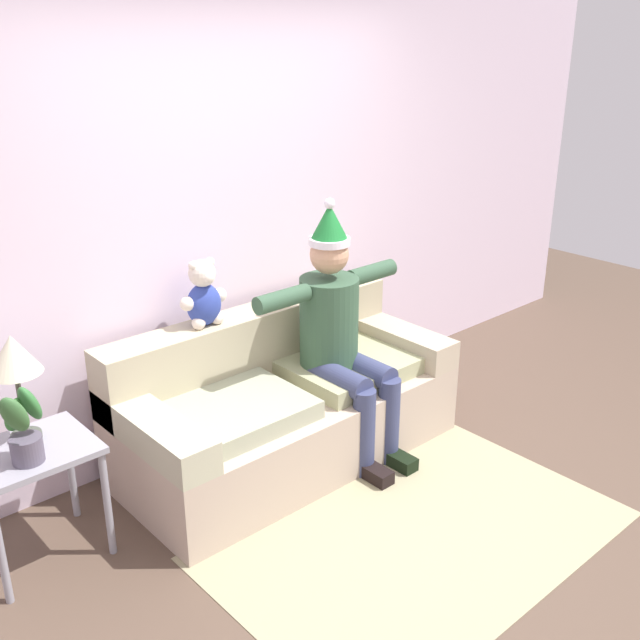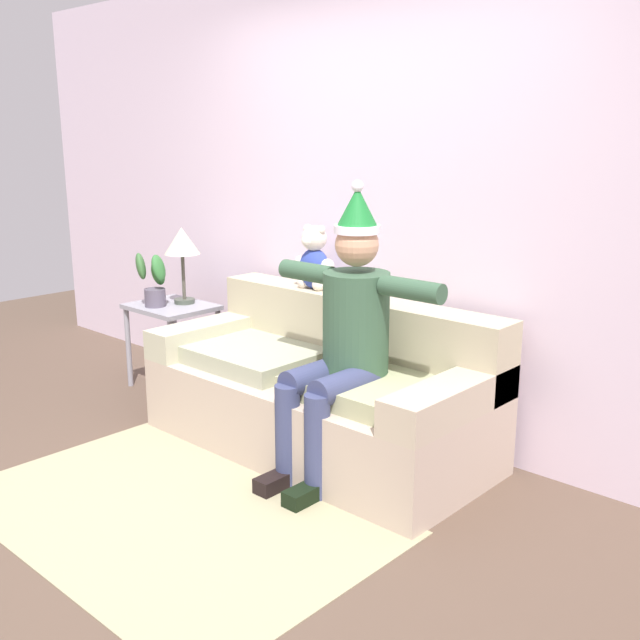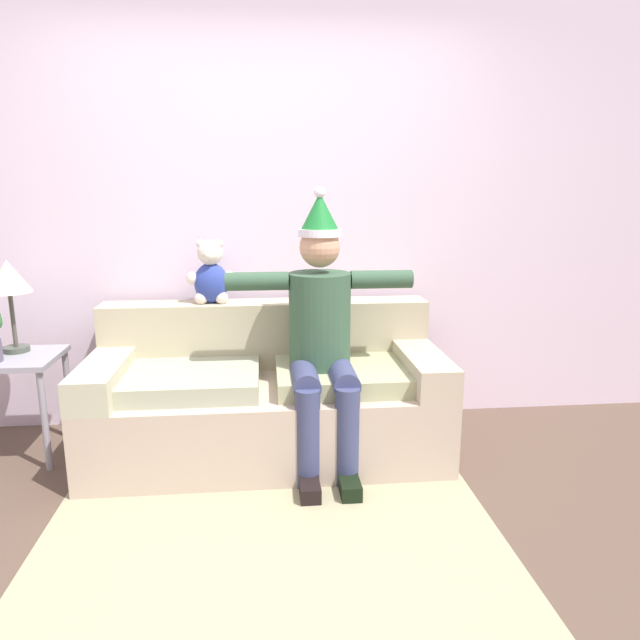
% 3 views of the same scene
% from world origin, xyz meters
% --- Properties ---
extents(ground_plane, '(10.00, 10.00, 0.00)m').
position_xyz_m(ground_plane, '(0.00, 0.00, 0.00)').
color(ground_plane, brown).
extents(back_wall, '(7.00, 0.10, 2.70)m').
position_xyz_m(back_wall, '(0.00, 1.55, 1.35)').
color(back_wall, silver).
rests_on(back_wall, ground_plane).
extents(couch, '(1.96, 0.89, 0.82)m').
position_xyz_m(couch, '(0.00, 1.02, 0.32)').
color(couch, '#BEA894').
rests_on(couch, ground_plane).
extents(person_seated, '(1.02, 0.77, 1.50)m').
position_xyz_m(person_seated, '(0.29, 0.86, 0.75)').
color(person_seated, '#35563E').
rests_on(person_seated, ground_plane).
extents(teddy_bear, '(0.29, 0.17, 0.38)m').
position_xyz_m(teddy_bear, '(-0.32, 1.30, 0.99)').
color(teddy_bear, '#2F42A0').
rests_on(teddy_bear, couch).
extents(side_table, '(0.56, 0.46, 0.59)m').
position_xyz_m(side_table, '(-1.44, 1.07, 0.49)').
color(side_table, '#9594A0').
rests_on(side_table, ground_plane).
extents(table_lamp, '(0.24, 0.24, 0.52)m').
position_xyz_m(table_lamp, '(-1.41, 1.16, 0.99)').
color(table_lamp, '#444C40').
rests_on(table_lamp, side_table).
extents(potted_plant, '(0.24, 0.23, 0.38)m').
position_xyz_m(potted_plant, '(-1.48, 0.97, 0.76)').
color(potted_plant, '#595162').
rests_on(potted_plant, side_table).
extents(area_rug, '(2.02, 1.33, 0.01)m').
position_xyz_m(area_rug, '(0.00, -0.02, 0.00)').
color(area_rug, tan).
rests_on(area_rug, ground_plane).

